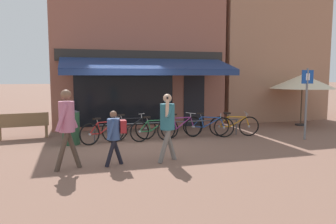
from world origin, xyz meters
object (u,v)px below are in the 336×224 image
at_px(bicycle_black, 130,129).
at_px(pedestrian_child, 115,132).
at_px(bicycle_purple, 180,127).
at_px(bicycle_orange, 234,125).
at_px(cafe_parasol, 302,82).
at_px(bicycle_green, 155,129).
at_px(park_bench, 23,125).
at_px(litter_bin, 71,127).
at_px(bicycle_blue, 208,126).
at_px(pedestrian_second_adult, 67,121).
at_px(parking_sign, 307,96).
at_px(bicycle_red, 104,132).
at_px(pedestrian_adult, 167,120).

relative_size(bicycle_black, pedestrian_child, 1.41).
relative_size(bicycle_purple, bicycle_orange, 1.04).
bearing_deg(cafe_parasol, bicycle_green, -168.38).
bearing_deg(bicycle_purple, park_bench, 146.43).
distance_m(cafe_parasol, park_bench, 10.97).
xyz_separation_m(bicycle_orange, litter_bin, (-5.44, 0.16, 0.18)).
xyz_separation_m(bicycle_green, bicycle_blue, (1.91, 0.08, 0.01)).
bearing_deg(pedestrian_second_adult, bicycle_blue, -149.03).
bearing_deg(parking_sign, park_bench, 162.72).
distance_m(bicycle_red, pedestrian_adult, 3.02).
bearing_deg(bicycle_blue, pedestrian_adult, -102.64).
distance_m(pedestrian_second_adult, cafe_parasol, 10.29).
distance_m(litter_bin, park_bench, 2.10).
bearing_deg(pedestrian_second_adult, pedestrian_adult, -179.11).
relative_size(litter_bin, park_bench, 0.67).
height_order(bicycle_blue, bicycle_orange, bicycle_orange).
height_order(bicycle_black, bicycle_purple, bicycle_black).
height_order(bicycle_black, pedestrian_second_adult, pedestrian_second_adult).
height_order(bicycle_orange, pedestrian_child, pedestrian_child).
height_order(bicycle_blue, park_bench, park_bench).
relative_size(bicycle_black, pedestrian_second_adult, 1.02).
bearing_deg(pedestrian_adult, bicycle_green, -102.94).
relative_size(pedestrian_adult, litter_bin, 1.52).
bearing_deg(bicycle_orange, parking_sign, -15.25).
xyz_separation_m(pedestrian_adult, parking_sign, (5.15, 1.40, 0.41)).
bearing_deg(litter_bin, pedestrian_adult, -50.50).
bearing_deg(bicycle_red, bicycle_green, -23.77).
xyz_separation_m(litter_bin, parking_sign, (7.42, -1.35, 0.88)).
xyz_separation_m(bicycle_purple, cafe_parasol, (5.85, 1.35, 1.47)).
height_order(pedestrian_adult, cafe_parasol, cafe_parasol).
relative_size(bicycle_black, bicycle_orange, 1.09).
xyz_separation_m(bicycle_blue, pedestrian_second_adult, (-4.60, -2.77, 0.74)).
relative_size(bicycle_purple, pedestrian_child, 1.35).
xyz_separation_m(bicycle_blue, litter_bin, (-4.53, 0.02, 0.18)).
bearing_deg(bicycle_green, bicycle_purple, -10.55).
relative_size(bicycle_red, cafe_parasol, 0.59).
height_order(litter_bin, cafe_parasol, cafe_parasol).
relative_size(bicycle_blue, bicycle_orange, 0.94).
distance_m(parking_sign, cafe_parasol, 3.30).
bearing_deg(bicycle_black, litter_bin, 174.06).
relative_size(litter_bin, cafe_parasol, 0.42).
relative_size(bicycle_black, parking_sign, 0.79).
relative_size(bicycle_blue, pedestrian_adult, 0.96).
relative_size(bicycle_black, cafe_parasol, 0.69).
bearing_deg(park_bench, bicycle_purple, -23.48).
bearing_deg(bicycle_black, pedestrian_adult, -89.11).
bearing_deg(bicycle_black, bicycle_green, -20.18).
bearing_deg(bicycle_blue, pedestrian_child, -115.35).
bearing_deg(pedestrian_child, cafe_parasol, -152.95).
xyz_separation_m(bicycle_black, pedestrian_second_adult, (-1.89, -2.86, 0.72)).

